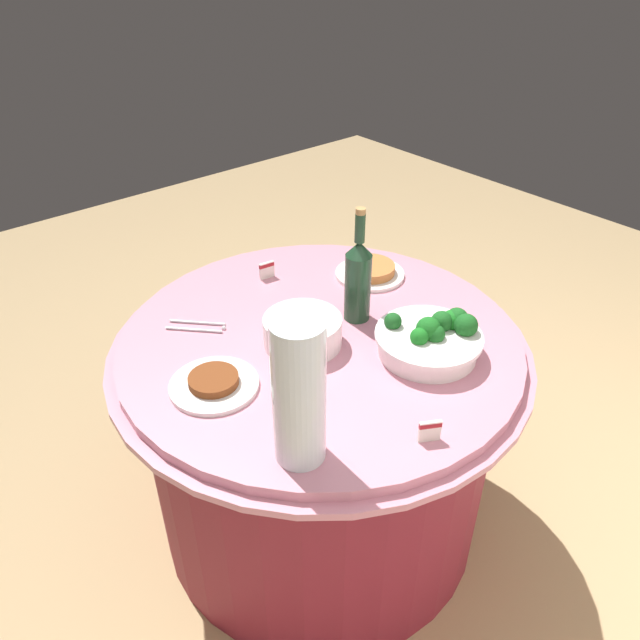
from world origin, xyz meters
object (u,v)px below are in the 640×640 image
(label_placard_mid, at_px, (430,430))
(label_placard_rear, at_px, (291,378))
(plate_stack, at_px, (303,331))
(label_placard_front, at_px, (267,269))
(decorative_fruit_vase, at_px, (299,397))
(food_plate_stir_fry, at_px, (213,383))
(food_plate_peanuts, at_px, (370,271))
(serving_tongs, at_px, (198,326))
(broccoli_bowl, at_px, (431,339))
(wine_bottle, at_px, (358,278))

(label_placard_mid, bearing_deg, label_placard_rear, -70.35)
(plate_stack, relative_size, label_placard_front, 3.82)
(label_placard_front, bearing_deg, plate_stack, 68.54)
(decorative_fruit_vase, relative_size, food_plate_stir_fry, 1.55)
(food_plate_peanuts, relative_size, label_placard_rear, 4.00)
(decorative_fruit_vase, bearing_deg, label_placard_mid, 147.65)
(serving_tongs, relative_size, label_placard_front, 2.68)
(label_placard_front, bearing_deg, decorative_fruit_vase, 59.07)
(broccoli_bowl, xyz_separation_m, wine_bottle, (0.03, -0.25, 0.09))
(broccoli_bowl, distance_m, label_placard_front, 0.60)
(decorative_fruit_vase, bearing_deg, serving_tongs, -98.43)
(broccoli_bowl, bearing_deg, wine_bottle, -82.29)
(food_plate_peanuts, height_order, food_plate_stir_fry, food_plate_peanuts)
(plate_stack, distance_m, label_placard_rear, 0.19)
(wine_bottle, relative_size, label_placard_mid, 6.11)
(plate_stack, distance_m, wine_bottle, 0.22)
(decorative_fruit_vase, relative_size, serving_tongs, 2.31)
(broccoli_bowl, bearing_deg, food_plate_stir_fry, -26.08)
(broccoli_bowl, bearing_deg, label_placard_front, -81.02)
(serving_tongs, distance_m, label_placard_rear, 0.38)
(decorative_fruit_vase, relative_size, label_placard_rear, 6.18)
(broccoli_bowl, xyz_separation_m, plate_stack, (0.23, -0.25, -0.00))
(food_plate_peanuts, distance_m, label_placard_mid, 0.74)
(food_plate_peanuts, distance_m, label_placard_front, 0.33)
(decorative_fruit_vase, bearing_deg, food_plate_stir_fry, -85.94)
(label_placard_mid, bearing_deg, label_placard_front, -100.82)
(serving_tongs, bearing_deg, label_placard_mid, 102.49)
(serving_tongs, bearing_deg, label_placard_rear, 95.68)
(wine_bottle, bearing_deg, label_placard_mid, 65.03)
(serving_tongs, distance_m, food_plate_stir_fry, 0.27)
(food_plate_peanuts, bearing_deg, broccoli_bowl, 67.53)
(food_plate_peanuts, bearing_deg, food_plate_stir_fry, 12.16)
(serving_tongs, relative_size, food_plate_stir_fry, 0.67)
(food_plate_stir_fry, bearing_deg, plate_stack, 179.27)
(wine_bottle, bearing_deg, decorative_fruit_vase, 34.32)
(decorative_fruit_vase, xyz_separation_m, label_placard_front, (-0.39, -0.66, -0.13))
(food_plate_stir_fry, relative_size, label_placard_front, 4.00)
(decorative_fruit_vase, height_order, serving_tongs, decorative_fruit_vase)
(label_placard_front, bearing_deg, label_placard_mid, 79.18)
(serving_tongs, relative_size, label_placard_rear, 2.68)
(food_plate_stir_fry, height_order, label_placard_mid, label_placard_mid)
(plate_stack, bearing_deg, food_plate_stir_fry, -0.73)
(serving_tongs, distance_m, food_plate_peanuts, 0.58)
(plate_stack, height_order, wine_bottle, wine_bottle)
(serving_tongs, height_order, label_placard_mid, label_placard_mid)
(broccoli_bowl, relative_size, serving_tongs, 1.90)
(decorative_fruit_vase, distance_m, label_placard_rear, 0.26)
(food_plate_peanuts, bearing_deg, serving_tongs, -9.97)
(serving_tongs, xyz_separation_m, food_plate_peanuts, (-0.57, 0.10, 0.01))
(label_placard_front, bearing_deg, food_plate_peanuts, 142.04)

